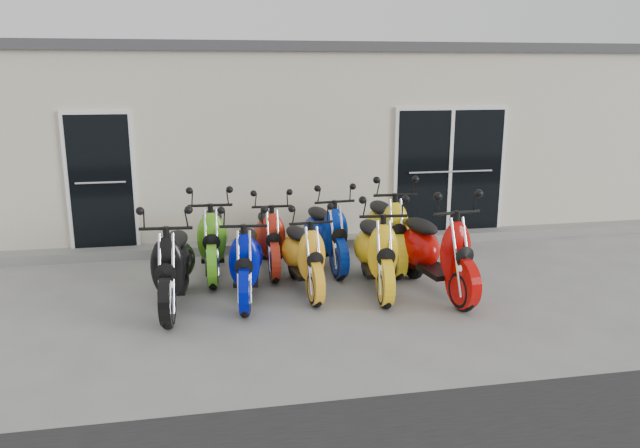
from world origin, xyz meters
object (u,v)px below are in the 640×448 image
Objects in this scene: scooter_front_black at (173,254)px; scooter_back_yellow at (387,219)px; scooter_front_blue at (246,250)px; scooter_back_red at (269,228)px; scooter_front_orange_b at (376,241)px; scooter_back_blue at (326,224)px; scooter_back_green at (212,228)px; scooter_front_orange_a at (303,245)px; scooter_front_red at (437,239)px.

scooter_back_yellow is at bearing 25.87° from scooter_front_black.
scooter_front_blue reaches higher than scooter_back_red.
scooter_front_orange_b reaches higher than scooter_back_blue.
scooter_front_orange_a is at bearing -37.13° from scooter_back_green.
scooter_back_blue is (0.84, -0.04, 0.03)m from scooter_back_red.
scooter_front_orange_a is (1.68, 0.28, -0.06)m from scooter_front_black.
scooter_front_black is 3.33m from scooter_back_yellow.
scooter_back_green is (-2.88, 1.36, -0.05)m from scooter_front_red.
scooter_back_green is 2.60m from scooter_back_yellow.
scooter_front_orange_a is 1.08m from scooter_back_red.
scooter_front_red reaches higher than scooter_front_blue.
scooter_front_blue is at bearing -144.44° from scooter_back_blue.
scooter_back_blue is at bearing 116.71° from scooter_front_orange_b.
scooter_back_yellow is (2.20, 1.05, 0.07)m from scooter_front_blue.
scooter_back_blue reaches higher than scooter_front_blue.
scooter_back_red is at bearing 103.88° from scooter_front_orange_a.
scooter_back_red is (0.83, 0.06, -0.04)m from scooter_back_green.
scooter_back_blue is (1.68, 0.02, -0.02)m from scooter_back_green.
scooter_front_red reaches higher than scooter_back_green.
scooter_back_yellow is at bearing 1.10° from scooter_back_green.
scooter_front_blue is 1.17m from scooter_back_green.
scooter_front_red reaches higher than scooter_front_orange_b.
scooter_back_red is at bearing 171.81° from scooter_back_blue.
scooter_front_orange_a is at bearing 14.41° from scooter_front_black.
scooter_back_red is at bearing 75.65° from scooter_front_blue.
scooter_front_blue is 1.02× the size of scooter_back_red.
scooter_back_red is 0.84m from scooter_back_blue.
scooter_front_black reaches higher than scooter_front_orange_a.
scooter_back_blue is at bearing 47.48° from scooter_front_blue.
scooter_front_red reaches higher than scooter_front_black.
scooter_back_green is at bearing -178.15° from scooter_back_yellow.
scooter_front_red is 1.83m from scooter_back_blue.
scooter_back_green is (-1.17, 0.96, 0.05)m from scooter_front_orange_a.
scooter_front_black is 0.96× the size of scooter_back_yellow.
scooter_front_black is 0.92m from scooter_front_blue.
scooter_front_blue is 2.50m from scooter_front_red.
scooter_back_yellow is (0.92, -0.07, 0.05)m from scooter_back_blue.
scooter_back_green is at bearing 146.99° from scooter_front_red.
scooter_back_green is 1.07× the size of scooter_back_red.
scooter_back_red is at bearing 49.01° from scooter_front_black.
scooter_front_orange_b is 1.08× the size of scooter_back_red.
scooter_front_blue reaches higher than scooter_front_orange_a.
scooter_front_black is 1.08× the size of scooter_back_red.
scooter_front_black is 3.39m from scooter_front_red.
scooter_front_blue is at bearing 166.28° from scooter_front_red.
scooter_front_red is at bearing -12.42° from scooter_front_orange_b.
scooter_front_orange_a is at bearing -71.06° from scooter_back_red.
scooter_back_yellow reaches higher than scooter_front_orange_a.
scooter_front_orange_a is 0.99× the size of scooter_back_red.
scooter_back_red is at bearing 142.86° from scooter_front_orange_b.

